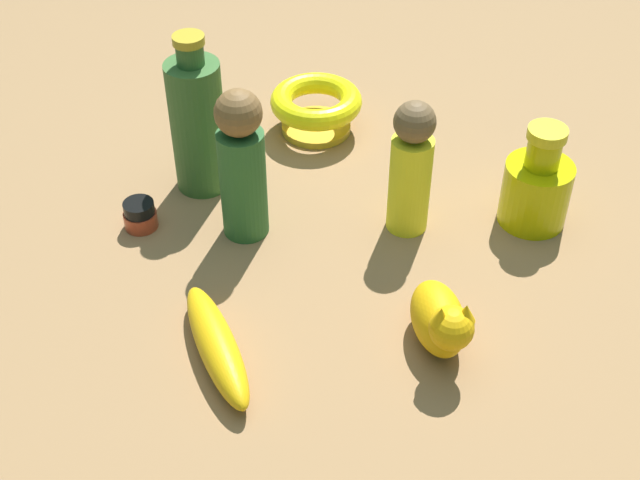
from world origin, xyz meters
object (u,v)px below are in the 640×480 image
person_figure_adult (242,165)px  bottle_tall (197,123)px  bottle_short (537,187)px  banana (217,345)px  nail_polish_jar (140,215)px  cat_figurine (441,320)px  person_figure_child (411,168)px  bowl (316,105)px

person_figure_adult → bottle_tall: bearing=-28.1°
bottle_short → banana: 0.45m
bottle_short → bottle_tall: 0.44m
bottle_tall → nail_polish_jar: bearing=80.7°
cat_figurine → person_figure_child: bearing=-56.1°
bowl → bottle_tall: (0.07, 0.19, 0.06)m
cat_figurine → nail_polish_jar: bearing=-1.2°
banana → bottle_tall: size_ratio=0.85×
cat_figurine → bottle_tall: bottle_tall is taller
bottle_short → banana: bottle_short is taller
bowl → cat_figurine: bearing=136.2°
bowl → cat_figurine: size_ratio=1.14×
person_figure_child → person_figure_adult: size_ratio=0.90×
bowl → banana: bearing=105.3°
bottle_tall → banana: bearing=127.1°
banana → bottle_tall: (0.19, -0.26, 0.08)m
person_figure_adult → banana: 0.23m
nail_polish_jar → bottle_tall: bottle_tall is taller
nail_polish_jar → bowl: bearing=-106.6°
person_figure_child → bottle_short: size_ratio=1.31×
bowl → nail_polish_jar: (0.09, 0.30, -0.02)m
nail_polish_jar → banana: (-0.21, 0.14, 0.00)m
banana → person_figure_adult: bearing=153.5°
bowl → person_figure_adult: 0.25m
banana → person_figure_child: bearing=113.6°
banana → bottle_short: bearing=99.9°
person_figure_adult → person_figure_child: bearing=-148.9°
nail_polish_jar → bottle_tall: size_ratio=0.19×
person_figure_adult → bottle_tall: (0.10, -0.06, -0.00)m
bowl → nail_polish_jar: bearing=73.4°
person_figure_child → bowl: (0.21, -0.14, -0.05)m
nail_polish_jar → person_figure_adult: bearing=-154.4°
bottle_short → nail_polish_jar: bearing=30.2°
bowl → nail_polish_jar: 0.32m
person_figure_child → banana: bearing=74.2°
person_figure_adult → cat_figurine: 0.31m
bottle_short → nail_polish_jar: 0.50m
bowl → banana: size_ratio=0.71×
bottle_short → person_figure_adult: 0.37m
bottle_short → bottle_tall: bearing=18.5°
person_figure_child → bottle_short: 0.17m
person_figure_child → banana: (0.09, 0.31, -0.07)m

